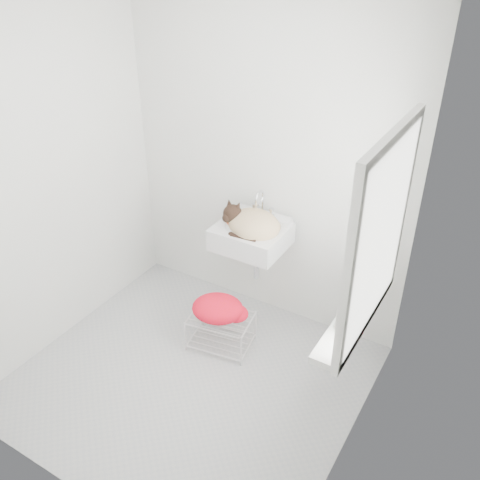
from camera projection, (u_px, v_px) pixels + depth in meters
The scene contains 15 objects.
floor at pixel (191, 378), 3.56m from camera, with size 2.20×2.00×0.02m, color #B2B2B2.
back_wall at pixel (265, 160), 3.65m from camera, with size 2.20×0.02×2.50m, color white.
right_wall at pixel (368, 276), 2.43m from camera, with size 0.02×2.00×2.50m, color white.
left_wall at pixel (45, 177), 3.40m from camera, with size 0.02×2.00×2.50m, color white.
window_glass at pixel (382, 238), 2.53m from camera, with size 0.01×0.80×1.00m, color white.
window_frame at pixel (379, 237), 2.54m from camera, with size 0.04×0.90×1.10m, color white.
windowsill at pixel (355, 316), 2.83m from camera, with size 0.16×0.88×0.04m, color white.
sink at pixel (251, 227), 3.64m from camera, with size 0.49×0.43×0.20m, color white.
faucet at pixel (264, 199), 3.70m from camera, with size 0.18×0.12×0.18m, color silver, non-canonical shape.
cat at pixel (252, 223), 3.60m from camera, with size 0.43×0.37×0.25m.
wire_rack at pixel (221, 328), 3.77m from camera, with size 0.43×0.30×0.26m, color silver.
towel at pixel (218, 314), 3.70m from camera, with size 0.37×0.26×0.15m, color red.
bottle_a at pixel (342, 330), 2.70m from camera, with size 0.07×0.07×0.19m, color silver.
bottle_b at pixel (350, 318), 2.79m from camera, with size 0.10×0.10×0.21m, color teal.
bottle_c at pixel (366, 294), 2.97m from camera, with size 0.15×0.15×0.19m, color #A1B2CB.
Camera 1 is at (1.60, -2.02, 2.65)m, focal length 38.73 mm.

